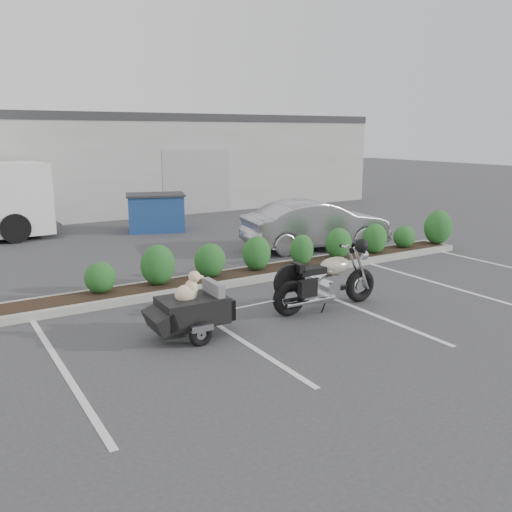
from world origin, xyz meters
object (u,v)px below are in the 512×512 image
sedan (316,225)px  dumpster (156,212)px  motorcycle (327,281)px  pet_trailer (191,309)px

sedan → dumpster: size_ratio=1.89×
sedan → dumpster: (-2.86, 5.08, -0.05)m
dumpster → motorcycle: bearing=-73.8°
motorcycle → dumpster: size_ratio=1.06×
pet_trailer → sedan: 7.47m
pet_trailer → sedan: sedan is taller
motorcycle → sedan: size_ratio=0.56×
pet_trailer → motorcycle: bearing=0.9°
sedan → dumpster: bearing=39.3°
pet_trailer → sedan: size_ratio=0.45×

